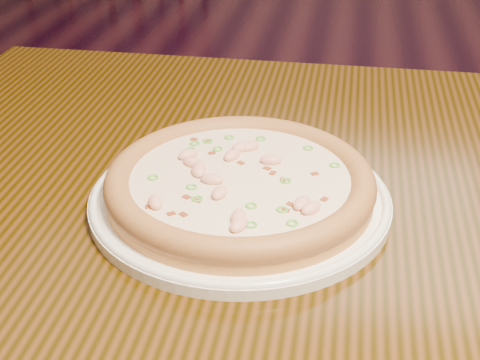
# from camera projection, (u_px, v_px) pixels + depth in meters

# --- Properties ---
(ground) EXTENTS (9.00, 9.00, 0.00)m
(ground) POSITION_uv_depth(u_px,v_px,m) (357.00, 283.00, 1.79)
(ground) COLOR black
(hero_table) EXTENTS (1.20, 0.80, 0.75)m
(hero_table) POSITION_uv_depth(u_px,v_px,m) (347.00, 262.00, 0.79)
(hero_table) COLOR black
(hero_table) RESTS_ON ground
(plate) EXTENTS (0.32, 0.32, 0.02)m
(plate) POSITION_uv_depth(u_px,v_px,m) (240.00, 197.00, 0.71)
(plate) COLOR white
(plate) RESTS_ON hero_table
(pizza) EXTENTS (0.29, 0.29, 0.03)m
(pizza) POSITION_uv_depth(u_px,v_px,m) (240.00, 182.00, 0.70)
(pizza) COLOR #CB863D
(pizza) RESTS_ON plate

